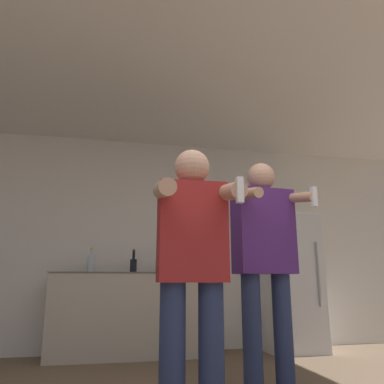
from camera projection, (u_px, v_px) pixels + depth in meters
wall_back at (161, 242)px, 4.65m from camera, size 7.00×0.06×2.55m
ceiling_slab at (187, 80)px, 3.38m from camera, size 7.00×3.76×0.05m
refrigerator at (289, 281)px, 4.53m from camera, size 0.65×0.65×1.60m
counter at (126, 314)px, 4.11m from camera, size 1.65×0.54×0.89m
bottle_brown_liquor at (91, 263)px, 4.16m from camera, size 0.08×0.08×0.27m
bottle_clear_vodka at (133, 264)px, 4.25m from camera, size 0.08×0.08×0.26m
bottle_tall_gin at (184, 266)px, 4.37m from camera, size 0.09×0.09×0.22m
bottle_green_wine at (158, 265)px, 4.31m from camera, size 0.06×0.06×0.24m
person_woman_foreground at (192, 263)px, 2.19m from camera, size 0.49×0.48×1.60m
person_man_side at (265, 255)px, 2.79m from camera, size 0.54×0.51×1.70m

